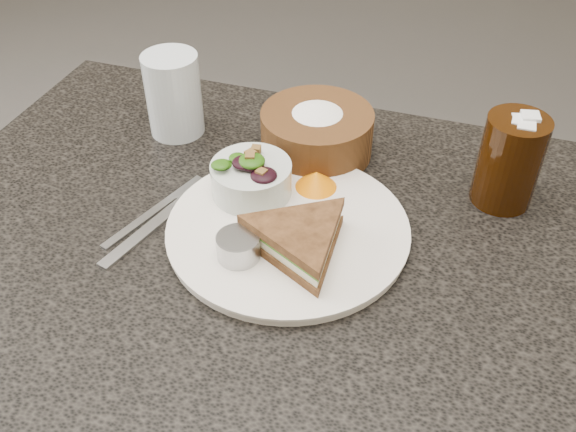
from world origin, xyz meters
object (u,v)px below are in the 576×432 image
Objects in this scene: salad_bowl at (251,174)px; water_glass at (174,95)px; dining_table at (284,408)px; dinner_plate at (288,230)px; bread_basket at (317,126)px; cola_glass at (510,157)px; sandwich at (300,240)px; dressing_ramekin at (238,247)px.

water_glass is (-0.17, 0.13, 0.02)m from salad_bowl.
dining_table is at bearing -44.96° from salad_bowl.
bread_basket reaches higher than dinner_plate.
salad_bowl is 0.78× the size of cola_glass.
dining_table is 3.29× the size of dinner_plate.
dining_table is 0.53m from water_glass.
cola_glass is at bearing 69.14° from sandwich.
sandwich is 0.96× the size of bread_basket.
dining_table is 0.43m from salad_bowl.
bread_basket is at bearing 93.99° from dining_table.
sandwich reaches higher than dressing_ramekin.
dressing_ramekin reaches higher than dining_table.
water_glass is at bearing 143.65° from dinner_plate.
dressing_ramekin is at bearing -94.98° from bread_basket.
dinner_plate is 0.30m from cola_glass.
dressing_ramekin is 0.32m from water_glass.
dinner_plate is at bearing -36.35° from water_glass.
dining_table is at bearing 57.05° from dressing_ramekin.
sandwich is at bearing -55.33° from dinner_plate.
dressing_ramekin is 0.37m from cola_glass.
water_glass reaches higher than bread_basket.
sandwich is at bearing -39.06° from water_glass.
water_glass is at bearing 143.72° from salad_bowl.
salad_bowl is 0.21m from water_glass.
cola_glass reaches higher than water_glass.
dressing_ramekin is at bearing -141.83° from cola_glass.
water_glass reaches higher than sandwich.
salad_bowl reaches higher than dressing_ramekin.
sandwich is at bearing -40.30° from dining_table.
bread_basket is (0.05, 0.13, 0.00)m from salad_bowl.
dining_table is 0.38m from dinner_plate.
bread_basket is 1.29× the size of water_glass.
dinner_plate is 1.95× the size of sandwich.
dinner_plate is 0.08m from dressing_ramekin.
dinner_plate is at bearing -147.91° from cola_glass.
cola_glass reaches higher than dining_table.
cola_glass is at bearing -5.81° from bread_basket.
water_glass is (-0.24, 0.19, 0.44)m from dining_table.
cola_glass reaches higher than salad_bowl.
cola_glass is (0.25, 0.17, 0.44)m from dining_table.
dressing_ramekin is 0.38× the size of cola_glass.
dinner_plate is at bearing 79.60° from dining_table.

